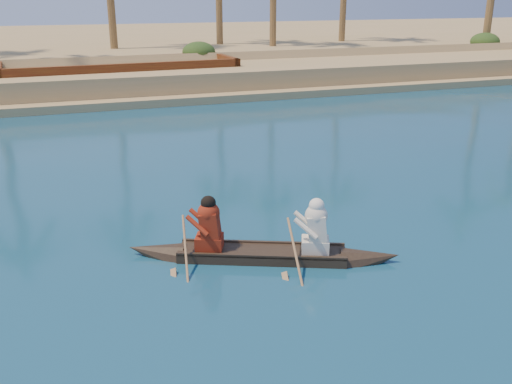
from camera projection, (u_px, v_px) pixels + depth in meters
name	position (u px, v px, depth m)	size (l,w,h in m)	color
sandy_embankment	(20.00, 52.00, 46.01)	(150.00, 51.00, 1.50)	tan
shrub_cluster	(10.00, 64.00, 32.13)	(100.00, 6.00, 2.40)	#243D16
canoe	(262.00, 245.00, 11.21)	(5.21, 2.82, 1.48)	#30261A
barge_mid	(121.00, 79.00, 30.08)	(12.16, 4.52, 2.00)	brown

